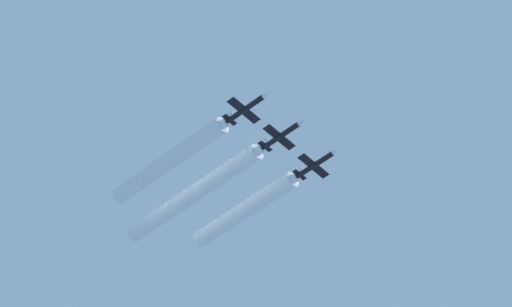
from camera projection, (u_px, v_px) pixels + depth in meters
jet_far_left at (317, 164)px, 337.52m from camera, size 8.56×12.46×3.00m
jet_inner_left at (282, 135)px, 331.85m from camera, size 8.56×12.46×3.00m
jet_center at (247, 108)px, 326.38m from camera, size 8.56×12.46×3.00m
smoke_trail_far_left at (247, 209)px, 347.00m from camera, size 3.97×30.08×3.97m
smoke_trail_inner_left at (196, 193)px, 343.64m from camera, size 3.97×40.14×3.97m
smoke_trail_center at (172, 160)px, 336.59m from camera, size 3.97×33.22×3.97m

